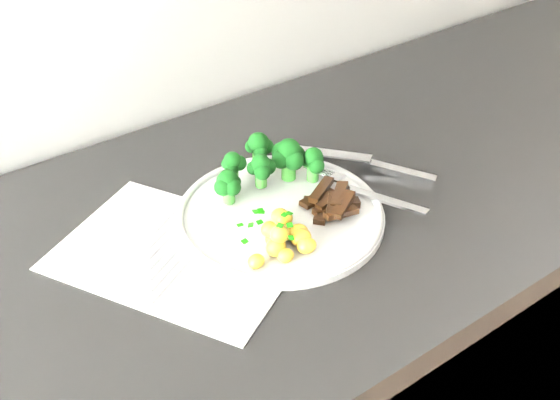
% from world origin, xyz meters
% --- Properties ---
extents(recipe_paper, '(0.31, 0.34, 0.00)m').
position_xyz_m(recipe_paper, '(-0.15, 1.68, 0.87)').
color(recipe_paper, silver).
rests_on(recipe_paper, counter).
extents(plate, '(0.27, 0.27, 0.02)m').
position_xyz_m(plate, '(-0.01, 1.67, 0.88)').
color(plate, white).
rests_on(plate, counter).
extents(broccoli, '(0.16, 0.10, 0.06)m').
position_xyz_m(broccoli, '(0.01, 1.73, 0.92)').
color(broccoli, '#2D6F22').
rests_on(broccoli, plate).
extents(potatoes, '(0.09, 0.09, 0.04)m').
position_xyz_m(potatoes, '(-0.05, 1.61, 0.90)').
color(potatoes, yellow).
rests_on(potatoes, plate).
extents(beef_strips, '(0.08, 0.08, 0.03)m').
position_xyz_m(beef_strips, '(0.05, 1.64, 0.89)').
color(beef_strips, black).
rests_on(beef_strips, plate).
extents(fork, '(0.07, 0.18, 0.02)m').
position_xyz_m(fork, '(0.10, 1.63, 0.89)').
color(fork, silver).
rests_on(fork, plate).
extents(knife, '(0.14, 0.19, 0.02)m').
position_xyz_m(knife, '(0.16, 1.67, 0.88)').
color(knife, silver).
rests_on(knife, plate).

